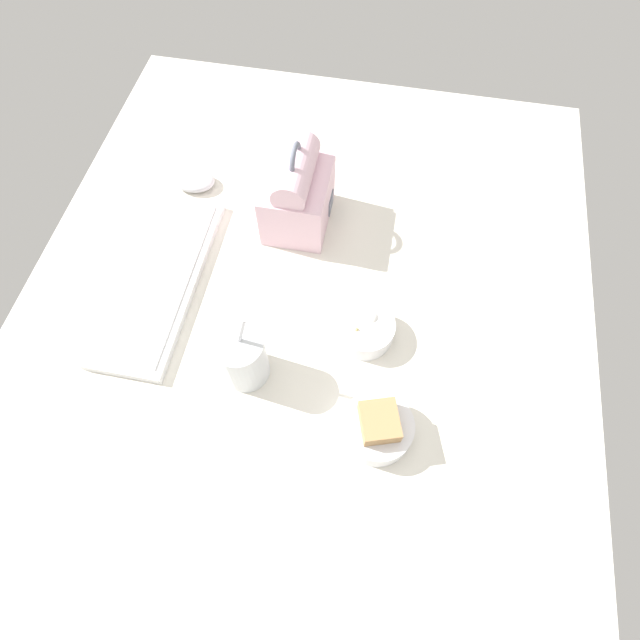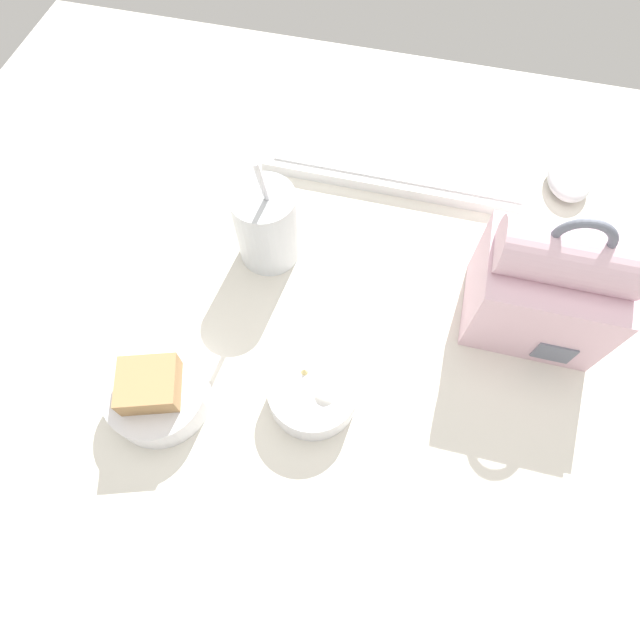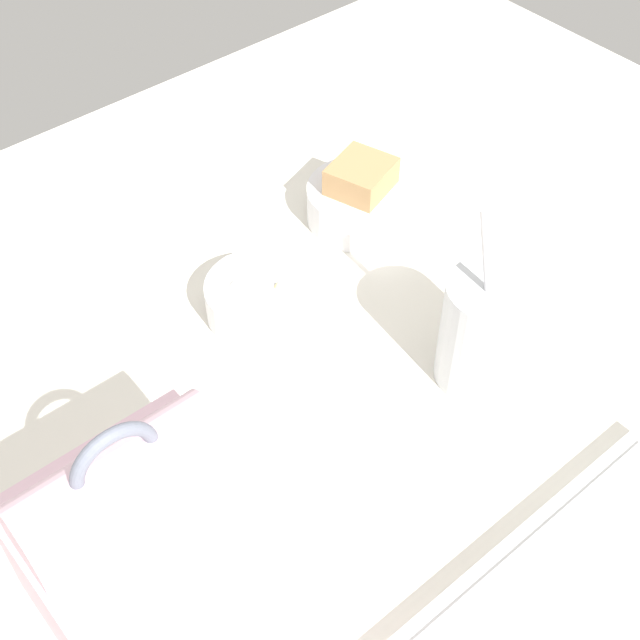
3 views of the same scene
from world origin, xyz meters
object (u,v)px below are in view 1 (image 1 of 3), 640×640
(computer_mouse, at_px, (194,180))
(bento_bowl_snacks, at_px, (365,329))
(keyboard, at_px, (159,279))
(bento_bowl_sandwich, at_px, (377,427))
(lunch_bag, at_px, (297,194))
(soup_cup, at_px, (242,357))

(computer_mouse, bearing_deg, bento_bowl_snacks, -125.07)
(keyboard, distance_m, bento_bowl_sandwich, 0.51)
(lunch_bag, bearing_deg, soup_cup, 176.81)
(bento_bowl_sandwich, relative_size, bento_bowl_snacks, 1.11)
(bento_bowl_sandwich, xyz_separation_m, computer_mouse, (0.47, 0.47, -0.01))
(bento_bowl_sandwich, distance_m, bento_bowl_snacks, 0.18)
(bento_bowl_snacks, xyz_separation_m, computer_mouse, (0.30, 0.42, -0.01))
(lunch_bag, height_order, bento_bowl_sandwich, lunch_bag)
(soup_cup, bearing_deg, bento_bowl_sandwich, -105.21)
(bento_bowl_sandwich, height_order, computer_mouse, bento_bowl_sandwich)
(bento_bowl_sandwich, height_order, bento_bowl_snacks, bento_bowl_sandwich)
(keyboard, height_order, computer_mouse, computer_mouse)
(bento_bowl_snacks, bearing_deg, soup_cup, 119.64)
(lunch_bag, distance_m, soup_cup, 0.36)
(bento_bowl_sandwich, xyz_separation_m, bento_bowl_snacks, (0.18, 0.05, -0.01))
(bento_bowl_snacks, bearing_deg, lunch_bag, 35.68)
(soup_cup, bearing_deg, bento_bowl_snacks, -60.36)
(keyboard, bearing_deg, bento_bowl_snacks, -95.48)
(computer_mouse, bearing_deg, bento_bowl_sandwich, -135.30)
(keyboard, height_order, lunch_bag, lunch_bag)
(keyboard, distance_m, bento_bowl_snacks, 0.41)
(keyboard, height_order, bento_bowl_snacks, bento_bowl_snacks)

